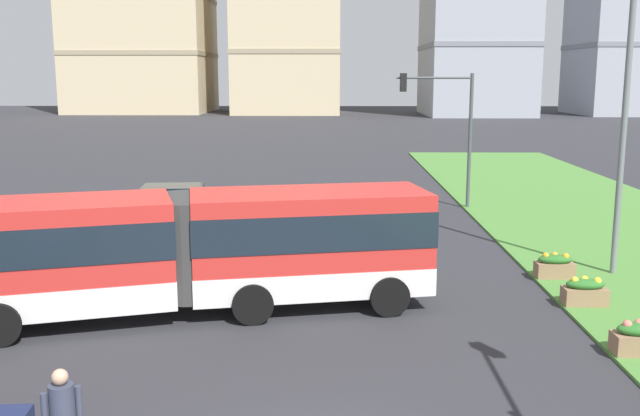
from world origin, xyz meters
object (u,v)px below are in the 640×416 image
object	(u,v)px
car_white_van	(176,206)
traffic_light_far_right	(446,117)
flower_planter_1	(640,338)
streetlight_median	(626,92)
flower_planter_2	(585,291)
flower_planter_3	(555,266)
articulated_bus	(198,249)

from	to	relation	value
car_white_van	traffic_light_far_right	bearing A→B (deg)	18.13
flower_planter_1	car_white_van	bearing A→B (deg)	133.05
traffic_light_far_right	streetlight_median	xyz separation A→B (m)	(3.37, -10.97, 1.34)
flower_planter_2	traffic_light_far_right	distance (m)	14.55
flower_planter_3	car_white_van	bearing A→B (deg)	148.61
articulated_bus	streetlight_median	size ratio (longest dim) A/B	1.21
articulated_bus	streetlight_median	world-z (taller)	streetlight_median
flower_planter_2	flower_planter_3	size ratio (longest dim) A/B	1.00
flower_planter_1	traffic_light_far_right	size ratio (longest dim) A/B	0.18
articulated_bus	car_white_van	xyz separation A→B (m)	(-2.88, 10.86, -0.90)
flower_planter_2	streetlight_median	distance (m)	6.16
streetlight_median	articulated_bus	bearing A→B (deg)	-163.06
articulated_bus	traffic_light_far_right	size ratio (longest dim) A/B	2.01
flower_planter_2	traffic_light_far_right	size ratio (longest dim) A/B	0.18
flower_planter_3	flower_planter_1	bearing A→B (deg)	-90.00
streetlight_median	flower_planter_1	bearing A→B (deg)	-106.61
articulated_bus	traffic_light_far_right	world-z (taller)	traffic_light_far_right
flower_planter_1	flower_planter_2	xyz separation A→B (m)	(0.00, 3.33, 0.00)
articulated_bus	flower_planter_1	bearing A→B (deg)	-15.77
flower_planter_2	car_white_van	bearing A→B (deg)	141.03
articulated_bus	flower_planter_1	distance (m)	10.32
car_white_van	streetlight_median	world-z (taller)	streetlight_median
flower_planter_1	flower_planter_2	distance (m)	3.33
articulated_bus	flower_planter_2	bearing A→B (deg)	3.19
flower_planter_1	articulated_bus	bearing A→B (deg)	164.23
flower_planter_1	flower_planter_3	size ratio (longest dim) A/B	1.00
car_white_van	flower_planter_2	distance (m)	16.40
flower_planter_2	articulated_bus	bearing A→B (deg)	-176.81
articulated_bus	flower_planter_2	size ratio (longest dim) A/B	10.95
car_white_van	articulated_bus	bearing A→B (deg)	-75.13
flower_planter_1	traffic_light_far_right	distance (m)	17.78
flower_planter_3	streetlight_median	world-z (taller)	streetlight_median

